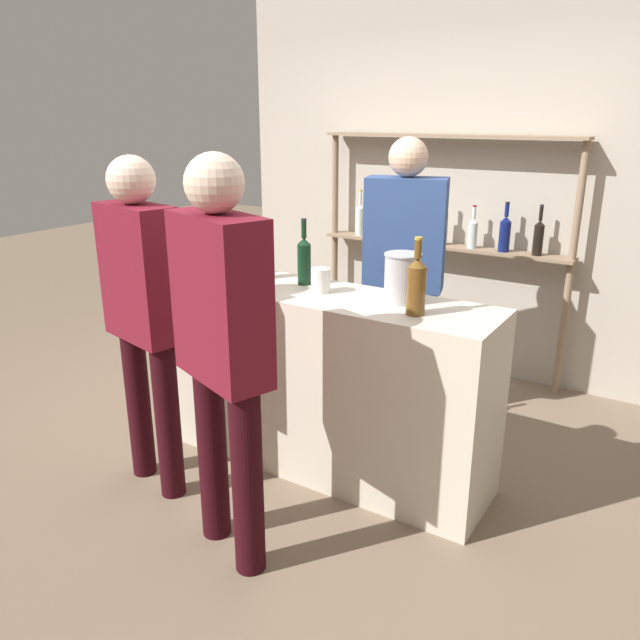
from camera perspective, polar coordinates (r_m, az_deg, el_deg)
name	(u,v)px	position (r m, az deg, el deg)	size (l,w,h in m)	color
ground_plane	(320,462)	(3.67, 0.00, -12.84)	(16.00, 16.00, 0.00)	#7A6651
bar_counter	(320,381)	(3.44, 0.00, -5.61)	(1.91, 0.51, 1.01)	beige
back_wall	(454,185)	(4.84, 12.16, 12.01)	(3.51, 0.12, 2.80)	#B2A899
back_shelf	(443,221)	(4.70, 11.17, 8.88)	(1.89, 0.18, 1.76)	#897056
counter_bottle_0	(261,255)	(3.54, -5.41, 5.95)	(0.08, 0.08, 0.34)	black
counter_bottle_1	(304,260)	(3.39, -1.46, 5.54)	(0.07, 0.07, 0.36)	black
counter_bottle_2	(223,255)	(3.61, -8.86, 5.90)	(0.09, 0.09, 0.33)	brown
counter_bottle_3	(416,285)	(2.90, 8.81, 3.20)	(0.09, 0.09, 0.36)	brown
wine_glass	(213,254)	(3.73, -9.76, 5.94)	(0.08, 0.08, 0.14)	silver
ice_bucket	(402,278)	(3.09, 7.52, 3.83)	(0.18, 0.18, 0.24)	#B2B2B7
cork_jar	(320,281)	(3.25, 0.00, 3.61)	(0.10, 0.10, 0.13)	silver
server_behind_counter	(404,260)	(3.89, 7.68, 5.42)	(0.52, 0.34, 1.78)	#121C33
customer_center	(222,337)	(2.57, -8.91, -1.51)	(0.52, 0.36, 1.77)	black
customer_left	(143,303)	(3.19, -15.92, 1.51)	(0.48, 0.29, 1.72)	black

